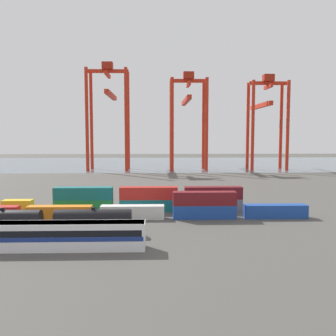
# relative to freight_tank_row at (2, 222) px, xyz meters

# --- Properties ---
(ground_plane) EXTENTS (420.00, 420.00, 0.00)m
(ground_plane) POSITION_rel_freight_tank_row_xyz_m (18.35, 54.06, -2.13)
(ground_plane) COLOR #4C4944
(harbour_water) EXTENTS (400.00, 110.00, 0.01)m
(harbour_water) POSITION_rel_freight_tank_row_xyz_m (18.35, 153.67, -2.12)
(harbour_water) COLOR slate
(harbour_water) RESTS_ON ground_plane
(freight_tank_row) EXTENTS (41.07, 3.01, 4.47)m
(freight_tank_row) POSITION_rel_freight_tank_row_xyz_m (0.00, 0.00, 0.00)
(freight_tank_row) COLOR #232326
(freight_tank_row) RESTS_ON ground_plane
(shipping_container_1) EXTENTS (12.10, 2.44, 2.60)m
(shipping_container_1) POSITION_rel_freight_tank_row_xyz_m (6.21, 11.14, -0.83)
(shipping_container_1) COLOR orange
(shipping_container_1) RESTS_ON ground_plane
(shipping_container_2) EXTENTS (12.10, 2.44, 2.60)m
(shipping_container_2) POSITION_rel_freight_tank_row_xyz_m (20.03, 11.14, -0.83)
(shipping_container_2) COLOR silver
(shipping_container_2) RESTS_ON ground_plane
(shipping_container_3) EXTENTS (12.10, 2.44, 2.60)m
(shipping_container_3) POSITION_rel_freight_tank_row_xyz_m (33.85, 11.14, -0.83)
(shipping_container_3) COLOR #1C4299
(shipping_container_3) RESTS_ON ground_plane
(shipping_container_4) EXTENTS (12.10, 2.44, 2.60)m
(shipping_container_4) POSITION_rel_freight_tank_row_xyz_m (33.85, 11.14, 1.77)
(shipping_container_4) COLOR maroon
(shipping_container_4) RESTS_ON shipping_container_3
(shipping_container_5) EXTENTS (12.10, 2.44, 2.60)m
(shipping_container_5) POSITION_rel_freight_tank_row_xyz_m (47.67, 11.14, -0.83)
(shipping_container_5) COLOR #1C4299
(shipping_container_5) RESTS_ON ground_plane
(shipping_container_7) EXTENTS (6.04, 2.44, 2.60)m
(shipping_container_7) POSITION_rel_freight_tank_row_xyz_m (-4.22, 17.98, -0.83)
(shipping_container_7) COLOR gold
(shipping_container_7) RESTS_ON ground_plane
(shipping_container_8) EXTENTS (12.10, 2.44, 2.60)m
(shipping_container_8) POSITION_rel_freight_tank_row_xyz_m (9.38, 17.98, -0.83)
(shipping_container_8) COLOR #197538
(shipping_container_8) RESTS_ON ground_plane
(shipping_container_9) EXTENTS (12.10, 2.44, 2.60)m
(shipping_container_9) POSITION_rel_freight_tank_row_xyz_m (9.38, 17.98, 1.77)
(shipping_container_9) COLOR #146066
(shipping_container_9) RESTS_ON shipping_container_8
(shipping_container_10) EXTENTS (12.10, 2.44, 2.60)m
(shipping_container_10) POSITION_rel_freight_tank_row_xyz_m (22.98, 17.98, -0.83)
(shipping_container_10) COLOR #146066
(shipping_container_10) RESTS_ON ground_plane
(shipping_container_11) EXTENTS (12.10, 2.44, 2.60)m
(shipping_container_11) POSITION_rel_freight_tank_row_xyz_m (22.98, 17.98, 1.77)
(shipping_container_11) COLOR #AD211C
(shipping_container_11) RESTS_ON shipping_container_10
(shipping_container_12) EXTENTS (12.10, 2.44, 2.60)m
(shipping_container_12) POSITION_rel_freight_tank_row_xyz_m (36.58, 17.98, -0.83)
(shipping_container_12) COLOR slate
(shipping_container_12) RESTS_ON ground_plane
(shipping_container_13) EXTENTS (12.10, 2.44, 2.60)m
(shipping_container_13) POSITION_rel_freight_tank_row_xyz_m (36.58, 17.98, 1.77)
(shipping_container_13) COLOR maroon
(shipping_container_13) RESTS_ON shipping_container_12
(gantry_crane_west) EXTENTS (19.01, 35.43, 49.18)m
(gantry_crane_west) POSITION_rel_freight_tank_row_xyz_m (2.45, 116.32, 27.63)
(gantry_crane_west) COLOR red
(gantry_crane_west) RESTS_ON ground_plane
(gantry_crane_central) EXTENTS (17.17, 38.96, 45.00)m
(gantry_crane_central) POSITION_rel_freight_tank_row_xyz_m (39.48, 117.11, 25.53)
(gantry_crane_central) COLOR red
(gantry_crane_central) RESTS_ON ground_plane
(gantry_crane_east) EXTENTS (17.68, 33.68, 44.08)m
(gantry_crane_east) POSITION_rel_freight_tank_row_xyz_m (76.51, 116.42, 24.41)
(gantry_crane_east) COLOR red
(gantry_crane_east) RESTS_ON ground_plane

